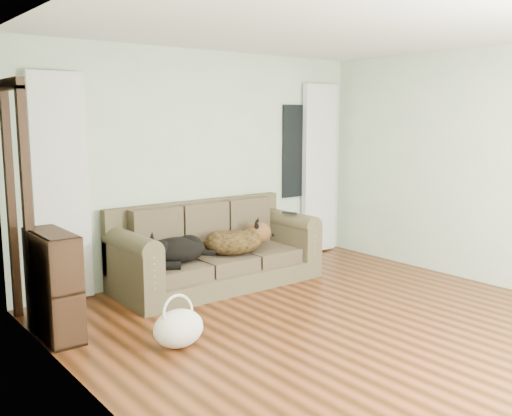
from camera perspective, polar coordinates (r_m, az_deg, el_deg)
floor at (r=5.09m, az=10.59°, el=-12.30°), size 5.00×5.00×0.00m
ceiling at (r=4.81m, az=11.53°, el=17.96°), size 5.00×5.00×0.00m
wall_back at (r=6.69m, az=-5.33°, el=4.38°), size 4.50×0.04×2.60m
wall_left at (r=3.43m, az=-14.55°, el=-0.33°), size 0.04×5.00×2.60m
wall_right at (r=6.63m, az=23.98°, el=3.60°), size 0.04×5.00×2.60m
curtain_left at (r=5.89m, az=-18.95°, el=1.83°), size 0.55×0.08×2.25m
curtain_right at (r=7.75m, az=6.32°, el=3.90°), size 0.55×0.08×2.25m
window_pane at (r=7.53m, az=4.17°, el=5.69°), size 0.50×0.03×1.20m
door_casing at (r=5.41m, az=-22.62°, el=-0.06°), size 0.07×0.60×2.10m
sofa at (r=6.29m, az=-3.86°, el=-3.73°), size 2.28×0.98×0.93m
dog_black_lab at (r=5.95m, az=-8.29°, el=-4.26°), size 0.70×0.54×0.27m
dog_shepherd at (r=6.30m, az=-2.00°, el=-3.33°), size 0.80×0.70×0.29m
tv_remote at (r=6.70m, az=3.41°, el=-0.50°), size 0.11×0.17×0.02m
tote_bag at (r=4.75m, az=-7.77°, el=-11.79°), size 0.50×0.43×0.31m
bookshelf at (r=5.10m, az=-19.61°, el=-6.72°), size 0.33×0.74×0.90m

